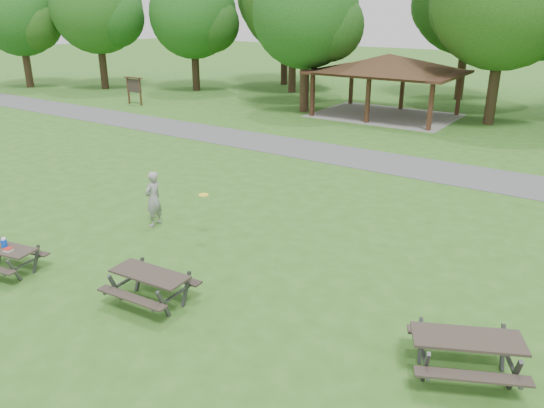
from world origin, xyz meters
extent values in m
plane|color=#2E631C|center=(0.00, 0.00, 0.00)|extent=(160.00, 160.00, 0.00)
cube|color=#4E4E51|center=(0.00, 14.00, 0.01)|extent=(120.00, 3.20, 0.02)
cube|color=#341B13|center=(-7.70, 21.30, 1.30)|extent=(0.22, 0.22, 2.60)
cube|color=#332112|center=(-7.70, 26.70, 1.30)|extent=(0.22, 0.22, 2.60)
cube|color=#331E12|center=(-4.00, 21.30, 1.30)|extent=(0.22, 0.22, 2.60)
cube|color=#362313|center=(-4.00, 26.70, 1.30)|extent=(0.22, 0.22, 2.60)
cube|color=#3C2015|center=(-0.30, 21.30, 1.30)|extent=(0.22, 0.22, 2.60)
cube|color=#3B2215|center=(-0.30, 26.70, 1.30)|extent=(0.22, 0.22, 2.60)
cube|color=#382116|center=(-4.00, 24.00, 2.68)|extent=(8.60, 6.60, 0.16)
pyramid|color=#342214|center=(-4.00, 24.00, 3.26)|extent=(7.01, 7.01, 1.00)
cube|color=gray|center=(-4.00, 24.00, 0.01)|extent=(8.40, 6.40, 0.03)
cube|color=#392215|center=(-20.60, 18.00, 0.90)|extent=(0.10, 0.10, 1.80)
cube|color=#3D2616|center=(-19.40, 18.00, 0.90)|extent=(0.10, 0.10, 1.80)
cube|color=black|center=(-20.00, 18.00, 1.30)|extent=(1.40, 0.06, 0.90)
cube|color=#301F13|center=(-20.00, 18.00, 1.85)|extent=(1.60, 0.30, 0.06)
cylinder|color=black|center=(-28.00, 22.00, 1.84)|extent=(0.60, 0.60, 3.67)
sphere|color=#1A4C15|center=(-28.00, 22.00, 6.38)|extent=(7.20, 7.20, 7.20)
sphere|color=#144413|center=(-26.38, 22.30, 5.66)|extent=(4.68, 4.68, 4.68)
sphere|color=#1A4D16|center=(-29.44, 21.80, 5.83)|extent=(4.32, 4.32, 4.32)
cylinder|color=black|center=(-21.00, 25.50, 1.66)|extent=(0.60, 0.60, 3.32)
sphere|color=#164E16|center=(-21.00, 25.50, 5.88)|extent=(6.80, 6.80, 6.80)
sphere|color=#184313|center=(-19.47, 25.80, 5.20)|extent=(4.42, 4.42, 4.42)
sphere|color=#1B4513|center=(-22.36, 25.30, 5.37)|extent=(4.08, 4.08, 4.08)
cylinder|color=black|center=(-14.00, 29.00, 1.92)|extent=(0.60, 0.60, 3.85)
sphere|color=#1B4213|center=(-14.00, 29.00, 6.77)|extent=(7.80, 7.80, 7.80)
sphere|color=#1A4E16|center=(-12.25, 29.30, 5.99)|extent=(5.07, 5.07, 5.07)
sphere|color=#1C4212|center=(-15.56, 28.80, 6.19)|extent=(4.68, 4.68, 4.68)
cylinder|color=#332116|center=(-9.00, 22.50, 1.75)|extent=(0.60, 0.60, 3.50)
sphere|color=#164914|center=(-9.00, 22.50, 5.97)|extent=(6.60, 6.60, 6.60)
sphere|color=#164112|center=(-7.52, 22.80, 5.31)|extent=(4.29, 4.29, 4.29)
sphere|color=#204915|center=(-10.32, 22.30, 5.48)|extent=(3.96, 3.96, 3.96)
cylinder|color=#2E2114|center=(2.00, 25.00, 2.01)|extent=(0.60, 0.60, 4.02)
sphere|color=#144313|center=(3.80, 25.30, 6.22)|extent=(5.20, 5.20, 5.20)
sphere|color=#174513|center=(0.40, 24.80, 6.42)|extent=(4.80, 4.80, 4.80)
cylinder|color=black|center=(-17.00, 32.50, 2.19)|extent=(0.60, 0.60, 4.38)
sphere|color=#154614|center=(-15.20, 32.80, 6.58)|extent=(5.20, 5.20, 5.20)
sphere|color=#1B4413|center=(-18.60, 32.30, 6.78)|extent=(4.80, 4.80, 4.80)
cylinder|color=#302015|center=(-2.00, 33.00, 2.06)|extent=(0.60, 0.60, 4.13)
sphere|color=#144313|center=(-0.20, 33.30, 6.33)|extent=(5.20, 5.20, 5.20)
sphere|color=#214C15|center=(-3.60, 32.80, 6.53)|extent=(4.80, 4.80, 4.80)
cylinder|color=#322016|center=(-34.00, 19.00, 1.66)|extent=(0.60, 0.60, 3.32)
sphere|color=#154915|center=(-34.00, 19.00, 5.72)|extent=(6.40, 6.40, 6.40)
sphere|color=#1C4413|center=(-32.56, 19.30, 5.08)|extent=(4.16, 4.16, 4.16)
sphere|color=#194E16|center=(-35.28, 18.80, 5.24)|extent=(3.84, 3.84, 3.84)
cube|color=#312923|center=(-3.75, -1.07, 0.67)|extent=(1.74, 0.96, 0.05)
cube|color=#2D2520|center=(-3.85, -0.54, 0.40)|extent=(1.66, 0.55, 0.04)
cube|color=#404043|center=(-4.44, -0.86, 0.33)|extent=(0.12, 0.35, 0.71)
cube|color=#464649|center=(-3.06, -1.29, 0.33)|extent=(0.12, 0.35, 0.71)
cube|color=#3F3F42|center=(-3.20, -0.61, 0.33)|extent=(0.12, 0.35, 0.71)
cube|color=#424244|center=(-3.13, -0.95, 0.36)|extent=(0.31, 1.32, 0.05)
cylinder|color=blue|center=(-3.80, -1.04, 0.79)|extent=(0.16, 0.16, 0.20)
cylinder|color=white|center=(-3.80, -1.04, 0.91)|extent=(0.12, 0.12, 0.05)
cube|color=silver|center=(-3.48, -1.13, 0.72)|extent=(0.21, 0.21, 0.06)
cube|color=red|center=(-3.48, -1.13, 0.76)|extent=(0.22, 0.22, 0.01)
cube|color=#2D2621|center=(0.42, -0.08, 0.75)|extent=(1.89, 0.86, 0.05)
cube|color=#2E2721|center=(0.46, -0.69, 0.45)|extent=(1.86, 0.40, 0.04)
cube|color=black|center=(0.38, 0.52, 0.45)|extent=(1.86, 0.40, 0.04)
cube|color=#454548|center=(-0.26, -0.52, 0.38)|extent=(0.09, 0.39, 0.80)
cube|color=#414143|center=(-0.32, 0.25, 0.38)|extent=(0.09, 0.39, 0.80)
cube|color=#444447|center=(-0.29, -0.14, 0.41)|extent=(0.17, 1.50, 0.05)
cube|color=#3F3F41|center=(1.16, -0.42, 0.38)|extent=(0.09, 0.39, 0.80)
cube|color=#3E3E40|center=(1.10, 0.35, 0.38)|extent=(0.09, 0.39, 0.80)
cube|color=#3E3E40|center=(1.13, -0.03, 0.41)|extent=(0.17, 1.50, 0.05)
cube|color=#2E2721|center=(7.07, 1.34, 0.80)|extent=(2.11, 1.55, 0.05)
cube|color=#2D2621|center=(7.35, 0.75, 0.47)|extent=(1.89, 1.10, 0.04)
cube|color=#332824|center=(6.79, 1.92, 0.47)|extent=(1.89, 1.10, 0.04)
cube|color=#424244|center=(6.57, 0.64, 0.40)|extent=(0.24, 0.40, 0.85)
cube|color=#464649|center=(6.21, 1.38, 0.40)|extent=(0.24, 0.40, 0.85)
cube|color=#464648|center=(6.39, 1.01, 0.43)|extent=(0.75, 1.47, 0.05)
cube|color=#38383A|center=(7.93, 1.29, 0.40)|extent=(0.24, 0.40, 0.85)
cube|color=#434346|center=(7.58, 2.03, 0.40)|extent=(0.24, 0.40, 0.85)
cube|color=#464649|center=(7.75, 1.66, 0.43)|extent=(0.75, 1.47, 0.05)
cylinder|color=yellow|center=(-0.87, 3.30, 1.40)|extent=(0.29, 0.29, 0.02)
imported|color=gray|center=(-2.92, 3.28, 0.87)|extent=(0.47, 0.67, 1.74)
camera|label=1|loc=(8.68, -7.35, 6.41)|focal=35.00mm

